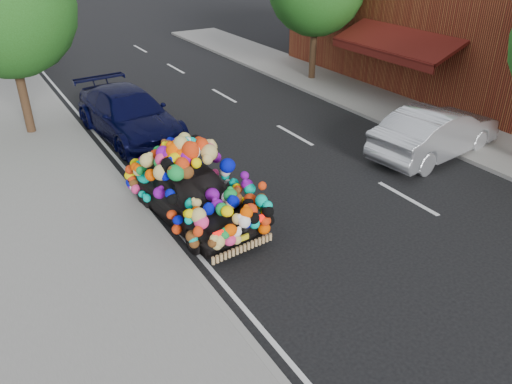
# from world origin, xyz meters

# --- Properties ---
(ground) EXTENTS (100.00, 100.00, 0.00)m
(ground) POSITION_xyz_m (0.00, 0.00, 0.00)
(ground) COLOR black
(ground) RESTS_ON ground
(sidewalk) EXTENTS (4.00, 60.00, 0.12)m
(sidewalk) POSITION_xyz_m (-4.30, 0.00, 0.06)
(sidewalk) COLOR gray
(sidewalk) RESTS_ON ground
(kerb) EXTENTS (0.15, 60.00, 0.13)m
(kerb) POSITION_xyz_m (-2.35, 0.00, 0.07)
(kerb) COLOR gray
(kerb) RESTS_ON ground
(footpath_far) EXTENTS (3.00, 40.00, 0.12)m
(footpath_far) POSITION_xyz_m (8.20, 3.00, 0.06)
(footpath_far) COLOR gray
(footpath_far) RESTS_ON ground
(lane_markings) EXTENTS (6.00, 50.00, 0.01)m
(lane_markings) POSITION_xyz_m (3.60, 0.00, 0.01)
(lane_markings) COLOR silver
(lane_markings) RESTS_ON ground
(tree_near_sidewalk) EXTENTS (4.20, 4.20, 6.13)m
(tree_near_sidewalk) POSITION_xyz_m (-3.80, 9.50, 4.02)
(tree_near_sidewalk) COLOR #332114
(tree_near_sidewalk) RESTS_ON ground
(plush_art_car) EXTENTS (2.37, 4.35, 2.00)m
(plush_art_car) POSITION_xyz_m (-1.47, 1.94, 1.02)
(plush_art_car) COLOR black
(plush_art_car) RESTS_ON ground
(navy_sedan) EXTENTS (2.54, 5.35, 1.51)m
(navy_sedan) POSITION_xyz_m (-1.03, 7.66, 0.75)
(navy_sedan) COLOR black
(navy_sedan) RESTS_ON ground
(silver_hatchback) EXTENTS (4.68, 2.14, 1.49)m
(silver_hatchback) POSITION_xyz_m (6.22, 1.55, 0.74)
(silver_hatchback) COLOR #AFB1B7
(silver_hatchback) RESTS_ON ground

